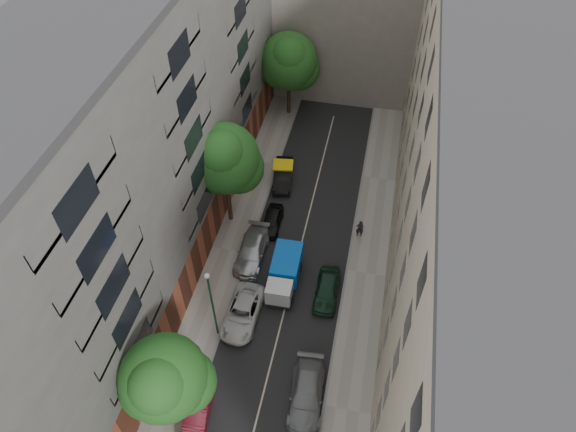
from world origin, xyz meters
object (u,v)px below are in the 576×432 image
(tarp_truck, at_px, (284,273))
(car_left_1, at_px, (197,413))
(car_right_2, at_px, (327,290))
(pedestrian, at_px, (360,228))
(car_left_3, at_px, (252,251))
(car_left_2, at_px, (243,313))
(lamp_post, at_px, (211,299))
(car_left_4, at_px, (272,221))
(car_left_5, at_px, (283,175))
(car_right_1, at_px, (306,394))
(tree_far, at_px, (289,63))
(tree_mid, at_px, (225,161))
(tree_near, at_px, (165,381))

(tarp_truck, relative_size, car_left_1, 1.24)
(tarp_truck, distance_m, car_left_1, 11.69)
(car_right_2, relative_size, pedestrian, 2.44)
(car_left_3, distance_m, car_right_2, 6.84)
(car_left_2, xyz_separation_m, lamp_post, (-1.40, -1.62, 3.66))
(car_left_3, relative_size, car_left_4, 1.39)
(car_left_5, distance_m, car_right_2, 13.00)
(tarp_truck, height_order, car_right_2, tarp_truck)
(lamp_post, bearing_deg, car_left_3, 85.25)
(tarp_truck, relative_size, car_left_4, 1.35)
(car_right_1, xyz_separation_m, car_right_2, (0.00, 8.20, -0.02))
(car_left_1, height_order, tree_far, tree_far)
(car_left_2, xyz_separation_m, tree_mid, (-3.50, 9.04, 5.99))
(tarp_truck, bearing_deg, tree_mid, 135.41)
(tarp_truck, xyz_separation_m, car_right_1, (3.32, -8.66, -0.52))
(car_left_2, distance_m, car_left_4, 9.20)
(car_left_2, xyz_separation_m, tree_near, (-1.83, -8.03, 4.94))
(car_left_1, height_order, tree_mid, tree_mid)
(car_left_2, xyz_separation_m, car_right_1, (5.60, -5.00, 0.05))
(tarp_truck, bearing_deg, car_left_1, -106.96)
(lamp_post, bearing_deg, car_left_2, 49.19)
(car_left_1, xyz_separation_m, car_left_2, (0.80, 7.60, 0.03))
(car_left_3, height_order, tree_near, tree_near)
(car_left_2, height_order, car_right_1, car_right_1)
(car_left_4, distance_m, tree_near, 18.04)
(car_left_2, distance_m, car_left_5, 14.80)
(tree_near, relative_size, tree_mid, 0.85)
(car_left_5, xyz_separation_m, car_right_2, (5.87, -11.60, -0.02))
(tarp_truck, xyz_separation_m, pedestrian, (5.02, 5.83, -0.24))
(car_left_1, bearing_deg, car_left_5, 82.91)
(tarp_truck, distance_m, tree_near, 13.15)
(car_right_1, relative_size, tree_mid, 0.53)
(car_left_2, xyz_separation_m, car_left_5, (-0.27, 14.80, 0.05))
(car_left_1, relative_size, car_left_5, 0.89)
(car_left_3, bearing_deg, lamp_post, -94.99)
(car_right_1, bearing_deg, car_right_2, 85.51)
(car_left_1, relative_size, pedestrian, 2.32)
(car_left_3, xyz_separation_m, tree_far, (-1.07, 19.43, 5.20))
(pedestrian, bearing_deg, tree_near, 52.89)
(car_left_4, distance_m, car_right_1, 15.26)
(car_left_2, height_order, car_right_2, car_right_2)
(car_right_2, height_order, pedestrian, pedestrian)
(tarp_truck, relative_size, tree_near, 0.61)
(car_left_2, distance_m, car_left_3, 5.66)
(car_left_2, bearing_deg, pedestrian, 54.33)
(lamp_post, bearing_deg, car_left_1, -84.27)
(car_right_2, height_order, tree_near, tree_near)
(car_left_3, relative_size, lamp_post, 0.75)
(car_left_5, xyz_separation_m, pedestrian, (7.57, -5.31, 0.28))
(car_left_4, xyz_separation_m, car_left_5, (-0.27, 5.60, 0.12))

